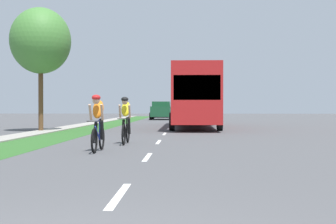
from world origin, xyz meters
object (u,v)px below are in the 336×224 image
object	(u,v)px
cyclist_lead	(98,122)
suv_dark_green	(161,110)
sedan_silver	(163,111)
street_tree_near	(41,41)
pickup_black	(191,110)
cyclist_trailing	(126,120)
bus_red	(194,95)

from	to	relation	value
cyclist_lead	suv_dark_green	size ratio (longest dim) A/B	0.37
sedan_silver	street_tree_near	xyz separation A→B (m)	(-4.74, -30.66, 3.83)
pickup_black	street_tree_near	xyz separation A→B (m)	(-8.26, -40.68, 3.78)
cyclist_trailing	suv_dark_green	distance (m)	28.96
bus_red	pickup_black	bearing A→B (deg)	89.47
cyclist_lead	pickup_black	size ratio (longest dim) A/B	0.34
bus_red	sedan_silver	world-z (taller)	bus_red
bus_red	pickup_black	world-z (taller)	bus_red
suv_dark_green	street_tree_near	bearing A→B (deg)	-103.06
pickup_black	street_tree_near	world-z (taller)	street_tree_near
cyclist_trailing	bus_red	xyz separation A→B (m)	(2.58, 12.02, 1.17)
bus_red	sedan_silver	distance (m)	26.21
cyclist_lead	pickup_black	world-z (taller)	pickup_black
cyclist_trailing	bus_red	bearing A→B (deg)	77.89
cyclist_trailing	bus_red	world-z (taller)	bus_red
cyclist_lead	pickup_black	bearing A→B (deg)	86.21
sedan_silver	suv_dark_green	bearing A→B (deg)	-88.29
street_tree_near	cyclist_trailing	bearing A→B (deg)	-53.93
cyclist_lead	suv_dark_green	xyz separation A→B (m)	(0.11, 31.49, 0.14)
bus_red	sedan_silver	bearing A→B (deg)	96.97
cyclist_lead	sedan_silver	size ratio (longest dim) A/B	0.40
suv_dark_green	pickup_black	distance (m)	19.33
bus_red	cyclist_trailing	bearing A→B (deg)	-102.11
bus_red	street_tree_near	distance (m)	9.57
suv_dark_green	pickup_black	bearing A→B (deg)	80.35
cyclist_trailing	suv_dark_green	bearing A→B (deg)	90.65
bus_red	sedan_silver	xyz separation A→B (m)	(-3.18, 25.98, -1.21)
bus_red	pickup_black	xyz separation A→B (m)	(0.33, 36.01, -1.15)
cyclist_trailing	pickup_black	xyz separation A→B (m)	(2.91, 48.02, 0.02)
cyclist_trailing	street_tree_near	bearing A→B (deg)	126.07
suv_dark_green	street_tree_near	size ratio (longest dim) A/B	0.75
bus_red	sedan_silver	size ratio (longest dim) A/B	2.70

